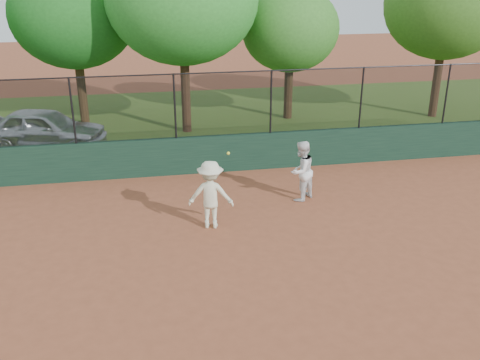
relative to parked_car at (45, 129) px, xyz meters
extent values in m
plane|color=brown|center=(4.97, -9.44, -0.73)|extent=(80.00, 80.00, 0.00)
cube|color=#183525|center=(4.97, -3.44, -0.13)|extent=(26.00, 0.20, 1.20)
cube|color=#355319|center=(4.97, 2.56, -0.73)|extent=(36.00, 12.00, 0.01)
imported|color=silver|center=(0.00, 0.00, 0.00)|extent=(4.61, 2.79, 1.47)
imported|color=white|center=(7.73, -6.06, 0.12)|extent=(1.06, 1.02, 1.72)
imported|color=beige|center=(5.02, -7.29, 0.14)|extent=(1.26, 0.90, 1.76)
sphere|color=yellow|center=(5.43, -7.55, 1.30)|extent=(0.08, 0.08, 0.08)
cube|color=black|center=(4.97, -3.44, 1.47)|extent=(26.00, 0.02, 2.00)
cylinder|color=black|center=(4.97, -3.44, 2.45)|extent=(26.00, 0.04, 0.04)
cylinder|color=black|center=(1.47, -3.44, 1.47)|extent=(0.06, 0.06, 2.00)
cylinder|color=black|center=(4.47, -3.44, 1.47)|extent=(0.06, 0.06, 2.00)
cylinder|color=black|center=(7.47, -3.44, 1.47)|extent=(0.06, 0.06, 2.00)
cylinder|color=black|center=(10.47, -3.44, 1.47)|extent=(0.06, 0.06, 2.00)
cylinder|color=black|center=(13.47, -3.44, 1.47)|extent=(0.06, 0.06, 2.00)
cylinder|color=#473018|center=(1.12, 3.02, 0.53)|extent=(0.36, 0.36, 2.53)
ellipsoid|color=#1B5D1B|center=(1.12, 3.02, 3.69)|extent=(4.88, 4.44, 4.22)
cylinder|color=#452A18|center=(5.20, 1.21, 0.71)|extent=(0.36, 0.36, 2.89)
cylinder|color=#3D2814|center=(9.69, 2.42, 0.36)|extent=(0.36, 0.36, 2.18)
ellipsoid|color=#316922|center=(9.69, 2.42, 3.01)|extent=(4.04, 3.67, 3.49)
cylinder|color=#492C1A|center=(16.02, 1.52, 0.62)|extent=(0.36, 0.36, 2.71)
ellipsoid|color=#315E1A|center=(16.02, 1.52, 3.98)|extent=(5.20, 4.72, 4.49)
camera|label=1|loc=(3.49, -19.39, 5.46)|focal=40.00mm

